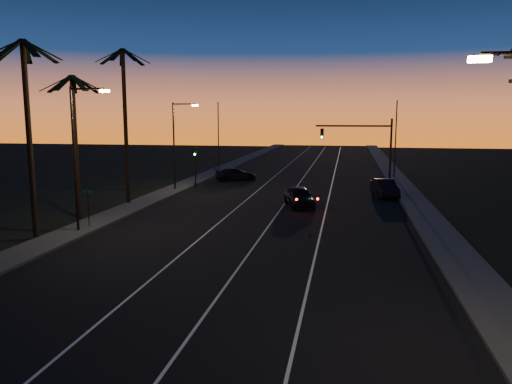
% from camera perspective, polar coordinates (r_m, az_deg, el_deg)
% --- Properties ---
extents(road, '(20.00, 170.00, 0.01)m').
position_cam_1_polar(road, '(39.15, 2.11, -1.96)').
color(road, black).
rests_on(road, ground).
extents(sidewalk_left, '(2.40, 170.00, 0.16)m').
position_cam_1_polar(sidewalk_left, '(42.19, -13.12, -1.31)').
color(sidewalk_left, '#3C3C39').
rests_on(sidewalk_left, ground).
extents(sidewalk_right, '(2.40, 170.00, 0.16)m').
position_cam_1_polar(sidewalk_right, '(39.17, 18.57, -2.30)').
color(sidewalk_right, '#3C3C39').
rests_on(sidewalk_right, ground).
extents(lane_stripe_left, '(0.12, 160.00, 0.01)m').
position_cam_1_polar(lane_stripe_left, '(39.68, -2.18, -1.80)').
color(lane_stripe_left, silver).
rests_on(lane_stripe_left, road).
extents(lane_stripe_mid, '(0.12, 160.00, 0.01)m').
position_cam_1_polar(lane_stripe_mid, '(39.08, 2.84, -1.97)').
color(lane_stripe_mid, silver).
rests_on(lane_stripe_mid, road).
extents(lane_stripe_right, '(0.12, 160.00, 0.01)m').
position_cam_1_polar(lane_stripe_right, '(38.79, 7.98, -2.13)').
color(lane_stripe_right, silver).
rests_on(lane_stripe_right, road).
extents(palm_near, '(4.25, 4.16, 11.53)m').
position_cam_1_polar(palm_near, '(31.73, -24.63, 7.59)').
color(palm_near, black).
rests_on(palm_near, ground).
extents(palm_mid, '(4.25, 4.16, 10.03)m').
position_cam_1_polar(palm_mid, '(37.14, -20.01, 6.64)').
color(palm_mid, black).
rests_on(palm_mid, ground).
extents(palm_far, '(4.25, 4.16, 12.53)m').
position_cam_1_polar(palm_far, '(41.98, -14.75, 8.92)').
color(palm_far, black).
rests_on(palm_far, ground).
extents(streetlight_left_near, '(2.55, 0.26, 9.00)m').
position_cam_1_polar(streetlight_left_near, '(32.47, -19.65, 4.79)').
color(streetlight_left_near, black).
rests_on(streetlight_left_near, ground).
extents(streetlight_left_far, '(2.55, 0.26, 8.50)m').
position_cam_1_polar(streetlight_left_far, '(48.88, -9.03, 6.04)').
color(streetlight_left_far, black).
rests_on(streetlight_left_far, ground).
extents(street_sign, '(0.70, 0.06, 2.60)m').
position_cam_1_polar(street_sign, '(33.80, -18.64, -1.29)').
color(street_sign, black).
rests_on(street_sign, ground).
extents(signal_mast, '(7.10, 0.41, 7.00)m').
position_cam_1_polar(signal_mast, '(48.16, 12.36, 5.58)').
color(signal_mast, black).
rests_on(signal_mast, ground).
extents(signal_post, '(0.28, 0.37, 4.20)m').
position_cam_1_polar(signal_post, '(50.53, -6.96, 3.70)').
color(signal_post, black).
rests_on(signal_post, ground).
extents(far_pole_left, '(0.14, 0.14, 9.00)m').
position_cam_1_polar(far_pole_left, '(65.25, -4.32, 6.29)').
color(far_pole_left, black).
rests_on(far_pole_left, ground).
extents(far_pole_right, '(0.14, 0.14, 9.00)m').
position_cam_1_polar(far_pole_right, '(60.39, 15.66, 5.79)').
color(far_pole_right, black).
rests_on(far_pole_right, ground).
extents(lead_car, '(3.32, 5.57, 1.61)m').
position_cam_1_polar(lead_car, '(40.28, 4.97, -0.51)').
color(lead_car, black).
rests_on(lead_car, road).
extents(right_car, '(2.45, 4.97, 1.57)m').
position_cam_1_polar(right_car, '(46.37, 14.50, 0.43)').
color(right_car, black).
rests_on(right_car, road).
extents(cross_car, '(5.16, 3.78, 1.39)m').
position_cam_1_polar(cross_car, '(56.42, -2.35, 2.05)').
color(cross_car, black).
rests_on(cross_car, road).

